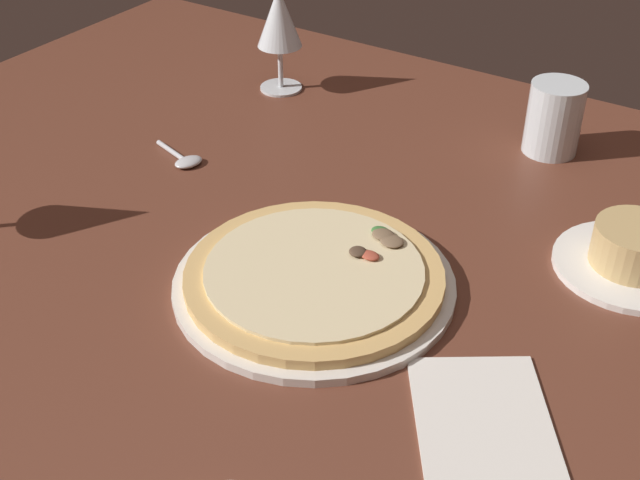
# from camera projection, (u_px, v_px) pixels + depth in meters

# --- Properties ---
(dining_table) EXTENTS (1.50, 1.10, 0.04)m
(dining_table) POSITION_uv_depth(u_px,v_px,m) (325.00, 251.00, 1.00)
(dining_table) COLOR brown
(dining_table) RESTS_ON ground
(pizza_main) EXTENTS (0.31, 0.31, 0.03)m
(pizza_main) POSITION_uv_depth(u_px,v_px,m) (315.00, 278.00, 0.91)
(pizza_main) COLOR silver
(pizza_main) RESTS_ON dining_table
(ramekin_on_saucer) EXTENTS (0.17, 0.17, 0.06)m
(ramekin_on_saucer) POSITION_uv_depth(u_px,v_px,m) (634.00, 253.00, 0.93)
(ramekin_on_saucer) COLOR white
(ramekin_on_saucer) RESTS_ON dining_table
(wine_glass_near) EXTENTS (0.07, 0.07, 0.17)m
(wine_glass_near) POSITION_uv_depth(u_px,v_px,m) (279.00, 20.00, 1.27)
(wine_glass_near) COLOR silver
(wine_glass_near) RESTS_ON dining_table
(water_glass) EXTENTS (0.08, 0.08, 0.10)m
(water_glass) POSITION_uv_depth(u_px,v_px,m) (553.00, 122.00, 1.14)
(water_glass) COLOR silver
(water_glass) RESTS_ON dining_table
(paper_menu) EXTENTS (0.21, 0.23, 0.00)m
(paper_menu) POSITION_uv_depth(u_px,v_px,m) (486.00, 431.00, 0.74)
(paper_menu) COLOR white
(paper_menu) RESTS_ON dining_table
(spoon) EXTENTS (0.09, 0.05, 0.01)m
(spoon) POSITION_uv_depth(u_px,v_px,m) (185.00, 159.00, 1.14)
(spoon) COLOR silver
(spoon) RESTS_ON dining_table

